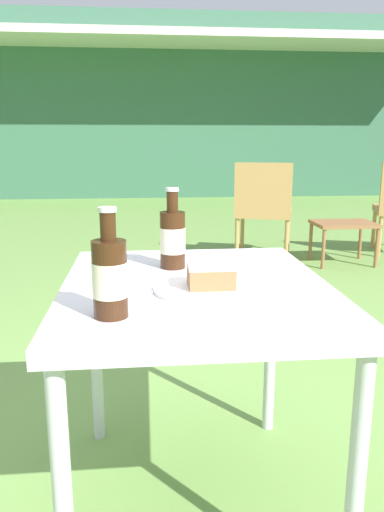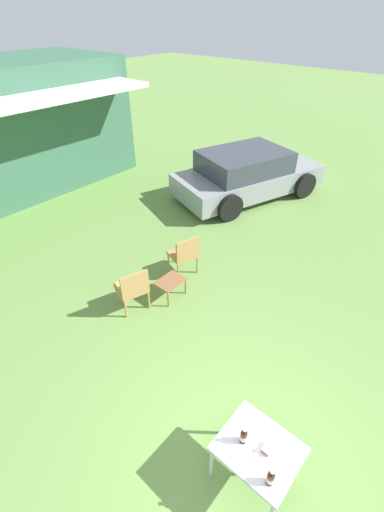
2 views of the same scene
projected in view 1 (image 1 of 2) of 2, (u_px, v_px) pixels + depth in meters
name	position (u px, v px, depth m)	size (l,w,h in m)	color
ground_plane	(195.00, 502.00, 1.48)	(60.00, 60.00, 0.00)	#6B9347
cabin_building	(143.00, 111.00, 10.45)	(10.90, 4.50, 3.25)	#38664C
wicker_chair_cushioned	(264.00, 205.00, 4.45)	(0.61, 0.59, 0.86)	#B2844C
garden_side_table	(344.00, 227.00, 4.28)	(0.51, 0.37, 0.37)	brown
patio_table	(196.00, 308.00, 1.34)	(0.70, 0.82, 0.68)	silver
cake_on_plate	(206.00, 281.00, 1.25)	(0.23, 0.23, 0.07)	white
cola_bottle_near	(173.00, 238.00, 1.47)	(0.08, 0.08, 0.24)	#381E0F
cola_bottle_far	(110.00, 276.00, 1.05)	(0.08, 0.08, 0.24)	#381E0F
fork	(186.00, 292.00, 1.24)	(0.19, 0.01, 0.01)	silver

